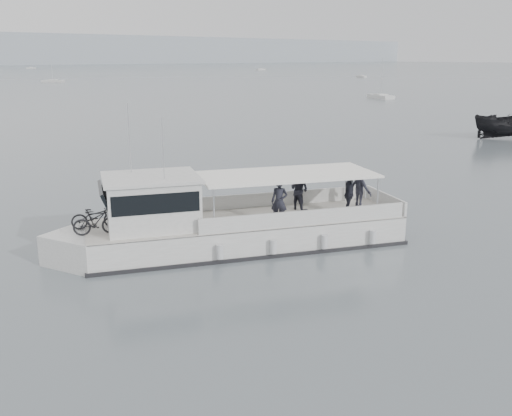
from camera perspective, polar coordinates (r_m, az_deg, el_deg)
ground at (r=23.49m, az=6.23°, el=-4.73°), size 1400.00×1400.00×0.00m
tour_boat at (r=23.86m, az=-3.95°, el=-1.74°), size 14.58×8.63×6.32m
dark_motorboat at (r=61.73m, az=23.78°, el=7.60°), size 7.09×5.88×2.63m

